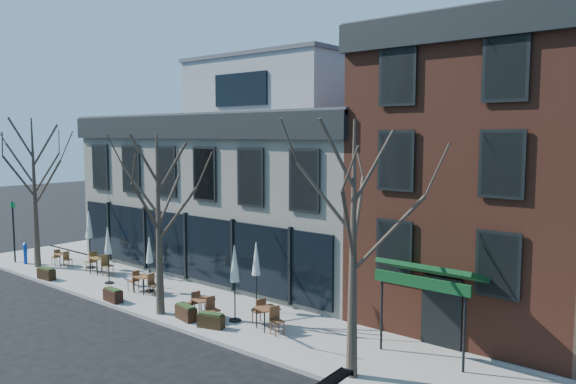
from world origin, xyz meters
The scene contains 24 objects.
ground centered at (0.00, 0.00, 0.00)m, with size 120.00×120.00×0.00m, color black.
sidewalk_front centered at (3.25, -2.15, 0.07)m, with size 33.50×4.70×0.15m, color gray.
sidewalk_side centered at (-11.25, 6.00, 0.07)m, with size 4.50×12.00×0.15m, color gray.
corner_building centered at (0.07, 5.07, 4.72)m, with size 18.39×10.39×11.10m.
red_brick_building centered at (13.00, 4.98, 5.64)m, with size 8.20×11.78×11.18m.
tree_corner centered at (-8.49, -3.20, 4.25)m, with size 3.93×3.98×7.92m.
tree_mid centered at (3.01, -3.90, 3.79)m, with size 3.50×3.55×7.04m.
tree_right centered at (12.01, -3.90, 4.02)m, with size 3.72×3.77×7.48m.
sign_pole centered at (-10.50, -3.50, 2.07)m, with size 0.50×0.10×3.40m.
call_box centered at (-9.65, -3.32, 0.78)m, with size 0.24×0.24×1.19m.
cafe_set_0 centered at (-7.71, -2.26, 0.58)m, with size 1.59×0.67×0.83m.
cafe_set_1 centered at (-4.61, -1.92, 0.69)m, with size 1.99×0.81×1.04m.
cafe_set_2 centered at (0.05, -2.58, 0.63)m, with size 1.82×0.80×0.94m.
cafe_set_4 centered at (4.72, -3.20, 0.64)m, with size 1.83×0.80×0.94m.
cafe_set_5 centered at (7.44, -2.51, 0.65)m, with size 1.89×1.03×0.97m.
umbrella_0 centered at (-6.07, -1.55, 2.31)m, with size 0.49×0.49×3.06m.
umbrella_1 centered at (-2.56, -2.66, 2.06)m, with size 0.43×0.43×2.70m.
umbrella_2 centered at (0.05, -2.22, 1.89)m, with size 0.40×0.40×2.47m.
umbrella_3 centered at (5.91, -2.65, 2.21)m, with size 0.47×0.47×2.91m.
umbrella_4 centered at (5.67, -1.21, 2.11)m, with size 0.44×0.44×2.78m.
planter_0 centered at (-5.58, -4.20, 0.43)m, with size 1.05×0.49×0.57m.
planter_1 centered at (0.15, -4.20, 0.43)m, with size 1.03×0.47×0.56m.
planter_2 centered at (4.35, -3.74, 0.44)m, with size 1.09×0.59×0.58m.
planter_3 centered at (5.76, -3.74, 0.42)m, with size 1.05×0.67×0.55m.
Camera 1 is at (20.70, -17.21, 7.18)m, focal length 35.00 mm.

